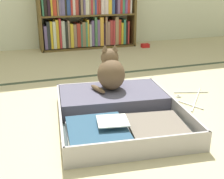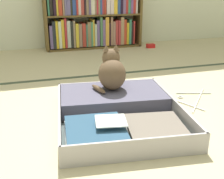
# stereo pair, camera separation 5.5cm
# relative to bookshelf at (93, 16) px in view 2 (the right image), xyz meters

# --- Properties ---
(ground_plane) EXTENTS (10.00, 10.00, 0.00)m
(ground_plane) POSITION_rel_bookshelf_xyz_m (-0.41, -2.25, -0.40)
(ground_plane) COLOR #C6B88D
(tatami_border) EXTENTS (4.80, 0.05, 0.00)m
(tatami_border) POSITION_rel_bookshelf_xyz_m (-0.41, -1.20, -0.40)
(tatami_border) COLOR #3B4734
(tatami_border) RESTS_ON ground_plane
(bookshelf) EXTENTS (1.23, 0.26, 0.83)m
(bookshelf) POSITION_rel_bookshelf_xyz_m (0.00, 0.00, 0.00)
(bookshelf) COLOR brown
(bookshelf) RESTS_ON ground_plane
(open_suitcase) EXTENTS (0.81, 0.94, 0.11)m
(open_suitcase) POSITION_rel_bookshelf_xyz_m (-0.36, -2.07, -0.35)
(open_suitcase) COLOR #B6AFB1
(open_suitcase) RESTS_ON ground_plane
(black_cat) EXTENTS (0.24, 0.25, 0.29)m
(black_cat) POSITION_rel_bookshelf_xyz_m (-0.32, -1.86, -0.17)
(black_cat) COLOR brown
(black_cat) RESTS_ON open_suitcase
(clothes_hanger) EXTENTS (0.34, 0.36, 0.01)m
(clothes_hanger) POSITION_rel_bookshelf_xyz_m (0.25, -1.97, -0.39)
(clothes_hanger) COLOR silver
(clothes_hanger) RESTS_ON ground_plane
(small_red_pouch) EXTENTS (0.10, 0.07, 0.05)m
(small_red_pouch) POSITION_rel_bookshelf_xyz_m (0.71, -0.24, -0.37)
(small_red_pouch) COLOR red
(small_red_pouch) RESTS_ON ground_plane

